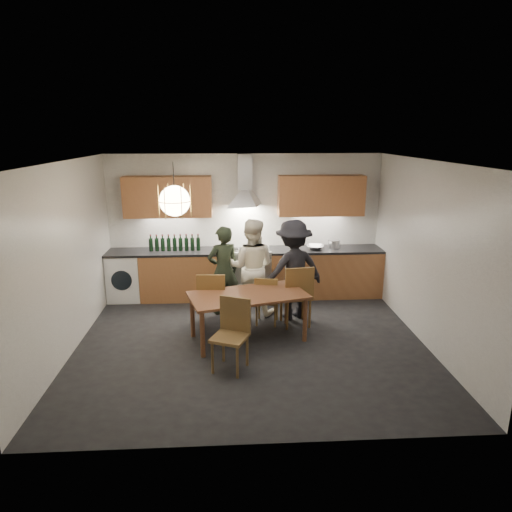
{
  "coord_description": "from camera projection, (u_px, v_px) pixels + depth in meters",
  "views": [
    {
      "loc": [
        -0.29,
        -6.09,
        2.97
      ],
      "look_at": [
        0.1,
        0.4,
        1.2
      ],
      "focal_mm": 32.0,
      "sensor_mm": 36.0,
      "label": 1
    }
  ],
  "objects": [
    {
      "name": "pendant_lamp",
      "position": [
        175.0,
        201.0,
        5.95
      ],
      "size": [
        0.43,
        0.43,
        0.7
      ],
      "color": "black",
      "rests_on": "ground"
    },
    {
      "name": "chair_back_mid",
      "position": [
        266.0,
        298.0,
        7.15
      ],
      "size": [
        0.43,
        0.43,
        0.8
      ],
      "rotation": [
        0.0,
        0.0,
        2.94
      ],
      "color": "brown",
      "rests_on": "ground"
    },
    {
      "name": "person_left",
      "position": [
        223.0,
        270.0,
        7.57
      ],
      "size": [
        0.64,
        0.54,
        1.5
      ],
      "primitive_type": "imported",
      "rotation": [
        0.0,
        0.0,
        3.53
      ],
      "color": "black",
      "rests_on": "ground"
    },
    {
      "name": "dining_table",
      "position": [
        248.0,
        299.0,
        6.62
      ],
      "size": [
        1.83,
        1.25,
        0.7
      ],
      "rotation": [
        0.0,
        0.0,
        0.27
      ],
      "color": "brown",
      "rests_on": "ground"
    },
    {
      "name": "ground",
      "position": [
        251.0,
        342.0,
        6.66
      ],
      "size": [
        5.0,
        5.0,
        0.0
      ],
      "primitive_type": "plane",
      "color": "black",
      "rests_on": "ground"
    },
    {
      "name": "mixing_bowl",
      "position": [
        315.0,
        247.0,
        8.32
      ],
      "size": [
        0.37,
        0.37,
        0.08
      ],
      "primitive_type": "imported",
      "rotation": [
        0.0,
        0.0,
        -0.19
      ],
      "color": "silver",
      "rests_on": "counter_run"
    },
    {
      "name": "person_mid",
      "position": [
        251.0,
        267.0,
        7.56
      ],
      "size": [
        0.9,
        0.76,
        1.62
      ],
      "primitive_type": "imported",
      "rotation": [
        0.0,
        0.0,
        2.93
      ],
      "color": "white",
      "rests_on": "ground"
    },
    {
      "name": "chair_back_left",
      "position": [
        212.0,
        298.0,
        6.93
      ],
      "size": [
        0.45,
        0.45,
        0.93
      ],
      "rotation": [
        0.0,
        0.0,
        3.09
      ],
      "color": "brown",
      "rests_on": "ground"
    },
    {
      "name": "stock_pot",
      "position": [
        334.0,
        244.0,
        8.4
      ],
      "size": [
        0.22,
        0.22,
        0.14
      ],
      "primitive_type": "cylinder",
      "rotation": [
        0.0,
        0.0,
        -0.06
      ],
      "color": "silver",
      "rests_on": "counter_run"
    },
    {
      "name": "chair_back_right",
      "position": [
        297.0,
        292.0,
        7.06
      ],
      "size": [
        0.51,
        0.51,
        1.0
      ],
      "rotation": [
        0.0,
        0.0,
        3.28
      ],
      "color": "brown",
      "rests_on": "ground"
    },
    {
      "name": "chair_front",
      "position": [
        232.0,
        329.0,
        5.84
      ],
      "size": [
        0.55,
        0.55,
        0.93
      ],
      "rotation": [
        0.0,
        0.0,
        -0.41
      ],
      "color": "brown",
      "rests_on": "ground"
    },
    {
      "name": "counter_run",
      "position": [
        247.0,
        273.0,
        8.42
      ],
      "size": [
        5.0,
        0.62,
        0.9
      ],
      "color": "#B77646",
      "rests_on": "ground"
    },
    {
      "name": "range_stove",
      "position": [
        246.0,
        274.0,
        8.42
      ],
      "size": [
        0.9,
        0.6,
        0.92
      ],
      "color": "silver",
      "rests_on": "ground"
    },
    {
      "name": "wine_bottles",
      "position": [
        175.0,
        243.0,
        8.2
      ],
      "size": [
        0.92,
        0.07,
        0.3
      ],
      "color": "black",
      "rests_on": "counter_run"
    },
    {
      "name": "person_right",
      "position": [
        293.0,
        270.0,
        7.38
      ],
      "size": [
        1.2,
        0.93,
        1.63
      ],
      "primitive_type": "imported",
      "rotation": [
        0.0,
        0.0,
        3.49
      ],
      "color": "black",
      "rests_on": "ground"
    },
    {
      "name": "wall_fixtures",
      "position": [
        245.0,
        196.0,
        8.16
      ],
      "size": [
        4.3,
        0.54,
        1.1
      ],
      "color": "#C87F4C",
      "rests_on": "ground"
    },
    {
      "name": "room_shell",
      "position": [
        251.0,
        228.0,
        6.21
      ],
      "size": [
        5.02,
        4.52,
        2.61
      ],
      "color": "white",
      "rests_on": "ground"
    }
  ]
}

